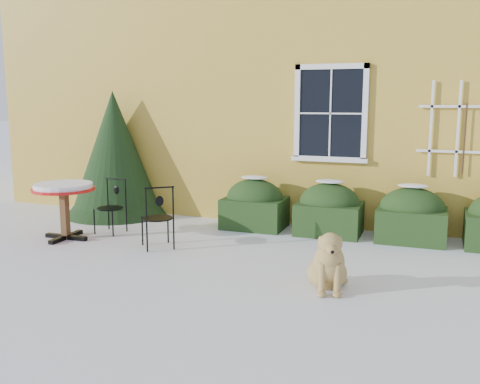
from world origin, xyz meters
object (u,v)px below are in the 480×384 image
at_px(patio_chair_far, 111,206).
at_px(dog, 328,265).
at_px(bistro_table, 64,193).
at_px(patio_chair_near, 158,217).
at_px(evergreen_shrub, 115,165).

height_order(patio_chair_far, dog, patio_chair_far).
xyz_separation_m(bistro_table, patio_chair_near, (1.65, 0.05, -0.27)).
xyz_separation_m(evergreen_shrub, dog, (4.68, -2.79, -0.65)).
xyz_separation_m(patio_chair_near, patio_chair_far, (-1.20, 0.58, -0.03)).
distance_m(evergreen_shrub, bistro_table, 1.94).
relative_size(patio_chair_far, dog, 1.07).
bearing_deg(patio_chair_far, evergreen_shrub, 123.98).
height_order(bistro_table, patio_chair_far, bistro_table).
xyz_separation_m(evergreen_shrub, patio_chair_far, (0.74, -1.27, -0.51)).
bearing_deg(patio_chair_far, patio_chair_near, -22.03).
bearing_deg(patio_chair_near, bistro_table, -38.37).
xyz_separation_m(bistro_table, dog, (4.39, -0.88, -0.45)).
bearing_deg(evergreen_shrub, patio_chair_near, -43.85).
height_order(patio_chair_near, dog, patio_chair_near).
bearing_deg(dog, patio_chair_far, 142.50).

